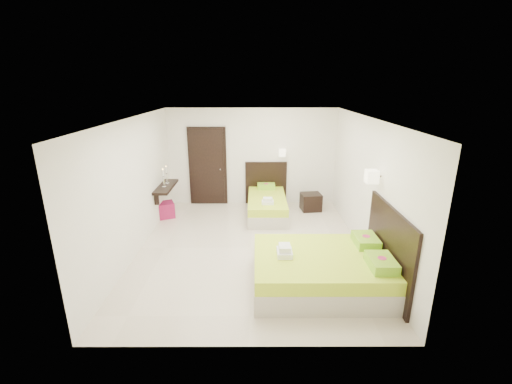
{
  "coord_description": "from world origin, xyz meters",
  "views": [
    {
      "loc": [
        0.09,
        -6.31,
        3.22
      ],
      "look_at": [
        0.1,
        0.3,
        1.1
      ],
      "focal_mm": 24.0,
      "sensor_mm": 36.0,
      "label": 1
    }
  ],
  "objects_px": {
    "bed_double": "(326,268)",
    "nightstand": "(311,202)",
    "bed_single": "(267,204)",
    "ottoman": "(166,210)"
  },
  "relations": [
    {
      "from": "bed_single",
      "to": "nightstand",
      "type": "relative_size",
      "value": 3.74
    },
    {
      "from": "bed_single",
      "to": "bed_double",
      "type": "xyz_separation_m",
      "value": [
        0.86,
        -3.26,
        0.04
      ]
    },
    {
      "from": "bed_single",
      "to": "bed_double",
      "type": "relative_size",
      "value": 0.86
    },
    {
      "from": "bed_double",
      "to": "ottoman",
      "type": "xyz_separation_m",
      "value": [
        -3.39,
        3.06,
        -0.13
      ]
    },
    {
      "from": "nightstand",
      "to": "ottoman",
      "type": "bearing_deg",
      "value": -179.21
    },
    {
      "from": "bed_double",
      "to": "nightstand",
      "type": "height_order",
      "value": "bed_double"
    },
    {
      "from": "nightstand",
      "to": "ottoman",
      "type": "distance_m",
      "value": 3.73
    },
    {
      "from": "bed_double",
      "to": "bed_single",
      "type": "bearing_deg",
      "value": 104.77
    },
    {
      "from": "bed_single",
      "to": "bed_double",
      "type": "distance_m",
      "value": 3.37
    },
    {
      "from": "ottoman",
      "to": "bed_double",
      "type": "bearing_deg",
      "value": -42.1
    }
  ]
}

